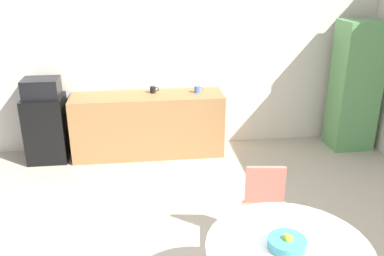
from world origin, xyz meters
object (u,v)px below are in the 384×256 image
(locker_cabinet, at_px, (355,86))
(fruit_bowl, at_px, (287,242))
(chair_coral, at_px, (266,200))
(mug_white, at_px, (197,89))
(mug_green, at_px, (153,90))
(microwave, at_px, (41,88))
(mini_fridge, at_px, (47,128))

(locker_cabinet, bearing_deg, fruit_bowl, -123.43)
(locker_cabinet, bearing_deg, chair_coral, -131.42)
(locker_cabinet, height_order, mug_white, locker_cabinet)
(chair_coral, xyz_separation_m, mug_green, (-0.97, 2.44, 0.43))
(locker_cabinet, distance_m, mug_green, 2.96)
(fruit_bowl, height_order, mug_white, mug_white)
(locker_cabinet, relative_size, chair_coral, 2.28)
(fruit_bowl, bearing_deg, mug_white, 92.95)
(microwave, bearing_deg, chair_coral, -43.47)
(microwave, height_order, locker_cabinet, locker_cabinet)
(locker_cabinet, xyz_separation_m, fruit_bowl, (-2.15, -3.26, -0.15))
(mug_green, bearing_deg, mug_white, -5.94)
(fruit_bowl, distance_m, mug_white, 3.39)
(mug_white, bearing_deg, locker_cabinet, -3.05)
(microwave, distance_m, mug_white, 2.15)
(microwave, height_order, mug_green, microwave)
(mini_fridge, distance_m, locker_cabinet, 4.50)
(mini_fridge, xyz_separation_m, mug_white, (2.15, 0.02, 0.49))
(microwave, bearing_deg, fruit_bowl, -55.34)
(locker_cabinet, xyz_separation_m, mug_white, (-2.32, 0.12, 0.00))
(fruit_bowl, relative_size, mug_green, 2.11)
(microwave, xyz_separation_m, fruit_bowl, (2.32, -3.36, -0.25))
(fruit_bowl, xyz_separation_m, mug_green, (-0.80, 3.45, 0.15))
(mug_white, bearing_deg, microwave, -179.37)
(locker_cabinet, bearing_deg, mug_green, 176.33)
(fruit_bowl, bearing_deg, microwave, 124.66)
(microwave, distance_m, mug_green, 1.52)
(mini_fridge, height_order, microwave, microwave)
(microwave, xyz_separation_m, locker_cabinet, (4.47, -0.10, -0.10))
(microwave, distance_m, fruit_bowl, 4.09)
(mug_white, distance_m, mug_green, 0.63)
(mini_fridge, xyz_separation_m, microwave, (0.00, 0.00, 0.59))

